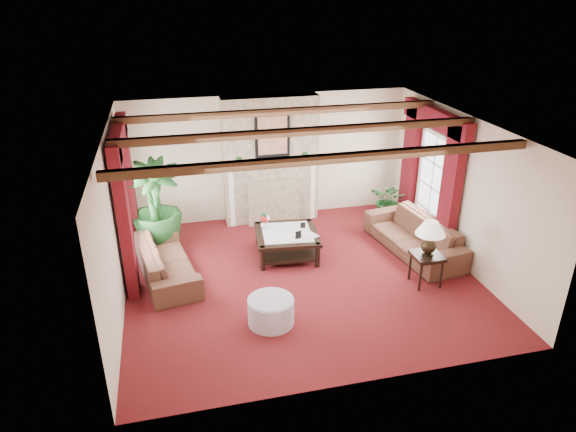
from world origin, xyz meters
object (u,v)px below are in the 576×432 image
object	(u,v)px
sofa_left	(166,256)
coffee_table	(287,244)
sofa_right	(414,230)
side_table	(426,269)
potted_palm	(157,224)
ottoman	(271,311)

from	to	relation	value
sofa_left	coffee_table	world-z (taller)	sofa_left
sofa_right	side_table	bearing A→B (deg)	-24.81
sofa_right	potted_palm	size ratio (longest dim) A/B	1.32
side_table	sofa_right	bearing A→B (deg)	73.73
potted_palm	side_table	bearing A→B (deg)	-29.00
side_table	potted_palm	bearing A→B (deg)	151.00
sofa_left	coffee_table	size ratio (longest dim) A/B	1.87
side_table	ottoman	distance (m)	2.86
coffee_table	ottoman	distance (m)	2.17
sofa_left	sofa_right	xyz separation A→B (m)	(4.66, -0.15, 0.04)
potted_palm	side_table	xyz separation A→B (m)	(4.45, -2.47, -0.21)
ottoman	sofa_right	bearing A→B (deg)	27.26
sofa_right	coffee_table	bearing A→B (deg)	-108.29
coffee_table	ottoman	world-z (taller)	coffee_table
sofa_left	sofa_right	size ratio (longest dim) A/B	0.92
sofa_left	potted_palm	world-z (taller)	potted_palm
sofa_left	potted_palm	size ratio (longest dim) A/B	1.21
side_table	coffee_table	bearing A→B (deg)	143.24
sofa_right	sofa_left	bearing A→B (deg)	-100.38
coffee_table	side_table	world-z (taller)	side_table
sofa_right	potted_palm	world-z (taller)	potted_palm
potted_palm	side_table	world-z (taller)	potted_palm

